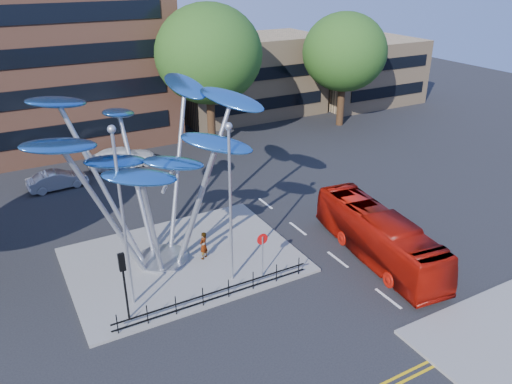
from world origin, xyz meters
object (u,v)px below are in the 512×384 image
street_lamp_left (121,205)px  traffic_light_island (123,273)px  pedestrian (203,245)px  street_lamp_right (230,191)px  red_bus (378,236)px  leaf_sculpture (149,142)px  parked_car_right (122,157)px  no_entry_sign_island (262,248)px  tree_right (209,54)px  tree_far (345,52)px  parked_car_mid (57,180)px

street_lamp_left → traffic_light_island: (-0.50, -1.00, -2.74)m
pedestrian → street_lamp_right: bearing=68.1°
traffic_light_island → red_bus: bearing=-5.6°
leaf_sculpture → pedestrian: size_ratio=7.96×
street_lamp_right → parked_car_right: size_ratio=1.56×
street_lamp_left → no_entry_sign_island: 7.47m
tree_right → parked_car_right: size_ratio=2.28×
tree_right → tree_far: tree_right is taller
leaf_sculpture → street_lamp_left: 4.28m
leaf_sculpture → no_entry_sign_island: leaf_sculpture is taller
street_lamp_left → street_lamp_right: 5.03m
street_lamp_right → no_entry_sign_island: size_ratio=3.39×
street_lamp_right → red_bus: bearing=-12.9°
tree_far → red_bus: size_ratio=1.11×
no_entry_sign_island → leaf_sculpture: bearing=134.3°
traffic_light_island → red_bus: traffic_light_island is taller
leaf_sculpture → traffic_light_island: leaf_sculpture is taller
tree_right → street_lamp_right: tree_right is taller
street_lamp_right → no_entry_sign_island: bearing=-17.9°
tree_right → tree_far: (14.00, 0.00, -0.93)m
tree_far → parked_car_mid: 28.21m
tree_right → red_bus: (0.50, -20.83, -6.68)m
parked_car_mid → parked_car_right: parked_car_right is taller
street_lamp_left → street_lamp_right: street_lamp_left is taller
tree_right → no_entry_sign_island: tree_right is taller
street_lamp_right → parked_car_right: (-0.59, 18.34, -4.32)m
parked_car_right → no_entry_sign_island: bearing=-173.3°
tree_right → traffic_light_island: 24.06m
pedestrian → leaf_sculpture: bearing=-62.3°
parked_car_right → pedestrian: bearing=-179.2°
no_entry_sign_island → pedestrian: size_ratio=1.53×
tree_right → pedestrian: 19.65m
tree_right → street_lamp_left: bearing=-124.0°
street_lamp_right → tree_far: bearing=41.5°
no_entry_sign_island → street_lamp_left: bearing=171.4°
leaf_sculpture → traffic_light_island: size_ratio=3.71×
no_entry_sign_island → pedestrian: (-1.98, 2.98, -0.87)m
tree_far → pedestrian: size_ratio=6.76×
parked_car_mid → pedestrian: bearing=-163.5°
tree_right → red_bus: size_ratio=1.24×
street_lamp_left → no_entry_sign_island: street_lamp_left is taller
tree_right → parked_car_right: bearing=-175.4°
red_bus → street_lamp_left: bearing=176.6°
street_lamp_right → tree_right: bearing=68.5°
tree_far → pedestrian: tree_far is taller
traffic_light_island → no_entry_sign_island: traffic_light_island is taller
street_lamp_left → traffic_light_island: bearing=-116.6°
street_lamp_left → traffic_light_island: street_lamp_left is taller
traffic_light_island → pedestrian: bearing=30.8°
tree_far → no_entry_sign_island: tree_far is taller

